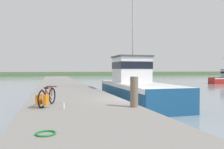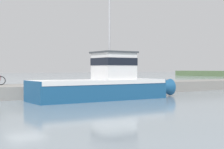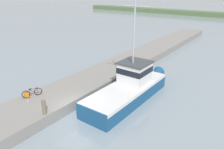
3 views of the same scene
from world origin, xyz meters
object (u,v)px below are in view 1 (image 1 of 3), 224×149
object	(u,v)px
mooring_post	(134,92)
water_bottle_on_curb	(64,106)
bicycle_touring	(46,98)
fishing_boat_main	(134,86)

from	to	relation	value
mooring_post	water_bottle_on_curb	xyz separation A→B (m)	(-2.63, 0.33, -0.47)
bicycle_touring	mooring_post	size ratio (longest dim) A/B	1.39
fishing_boat_main	water_bottle_on_curb	xyz separation A→B (m)	(-5.61, -7.12, -0.13)
fishing_boat_main	mooring_post	distance (m)	8.03
fishing_boat_main	bicycle_touring	bearing A→B (deg)	-133.55
bicycle_touring	mooring_post	xyz separation A→B (m)	(3.27, -1.05, 0.24)
fishing_boat_main	bicycle_touring	distance (m)	8.94
water_bottle_on_curb	mooring_post	bearing A→B (deg)	-7.08
mooring_post	fishing_boat_main	bearing A→B (deg)	68.22
bicycle_touring	mooring_post	world-z (taller)	mooring_post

